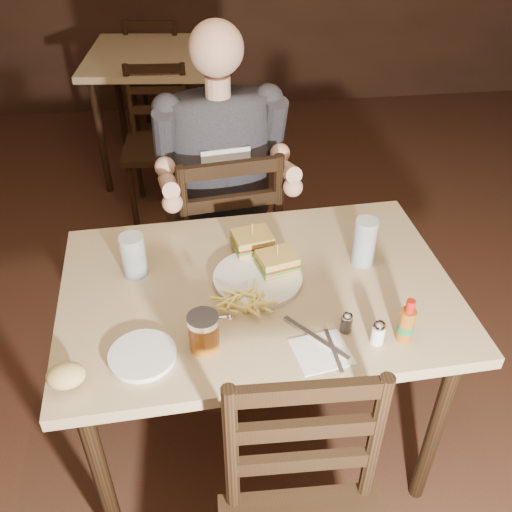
{
  "coord_description": "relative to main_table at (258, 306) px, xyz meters",
  "views": [
    {
      "loc": [
        -0.42,
        -1.03,
        1.91
      ],
      "look_at": [
        -0.25,
        0.32,
        0.85
      ],
      "focal_mm": 40.0,
      "sensor_mm": 36.0,
      "label": 1
    }
  ],
  "objects": [
    {
      "name": "room_shell",
      "position": [
        0.25,
        -0.27,
        0.71
      ],
      "size": [
        7.0,
        7.0,
        7.0
      ],
      "color": "black",
      "rests_on": "ground"
    },
    {
      "name": "main_table",
      "position": [
        0.0,
        0.0,
        0.0
      ],
      "size": [
        1.23,
        0.85,
        0.77
      ],
      "rotation": [
        0.0,
        0.0,
        0.05
      ],
      "color": "tan",
      "rests_on": "ground"
    },
    {
      "name": "bg_table",
      "position": [
        -0.36,
        2.23,
        -0.01
      ],
      "size": [
        0.88,
        0.88,
        0.77
      ],
      "rotation": [
        0.0,
        0.0,
        -0.11
      ],
      "color": "tan",
      "rests_on": "ground"
    },
    {
      "name": "chair_far",
      "position": [
        -0.06,
        0.66,
        -0.21
      ],
      "size": [
        0.5,
        0.53,
        0.95
      ],
      "primitive_type": null,
      "rotation": [
        0.0,
        0.0,
        3.26
      ],
      "color": "black",
      "rests_on": "ground"
    },
    {
      "name": "bg_chair_far",
      "position": [
        -0.36,
        2.78,
        -0.25
      ],
      "size": [
        0.46,
        0.49,
        0.87
      ],
      "primitive_type": null,
      "rotation": [
        0.0,
        0.0,
        2.99
      ],
      "color": "black",
      "rests_on": "ground"
    },
    {
      "name": "bg_chair_near",
      "position": [
        -0.36,
        1.68,
        -0.27
      ],
      "size": [
        0.41,
        0.45,
        0.83
      ],
      "primitive_type": null,
      "rotation": [
        0.0,
        0.0,
        -0.07
      ],
      "color": "black",
      "rests_on": "ground"
    },
    {
      "name": "diner",
      "position": [
        -0.06,
        0.62,
        0.25
      ],
      "size": [
        0.56,
        0.46,
        0.89
      ],
      "primitive_type": null,
      "rotation": [
        0.0,
        0.0,
        0.12
      ],
      "color": "#313136",
      "rests_on": "chair_far"
    },
    {
      "name": "dinner_plate",
      "position": [
        0.0,
        0.02,
        0.09
      ],
      "size": [
        0.28,
        0.28,
        0.02
      ],
      "primitive_type": "cylinder",
      "rotation": [
        0.0,
        0.0,
        0.05
      ],
      "color": "white",
      "rests_on": "main_table"
    },
    {
      "name": "sandwich_left",
      "position": [
        0.0,
        0.17,
        0.15
      ],
      "size": [
        0.14,
        0.12,
        0.1
      ],
      "primitive_type": null,
      "rotation": [
        0.0,
        0.0,
        0.19
      ],
      "color": "#D3B25A",
      "rests_on": "dinner_plate"
    },
    {
      "name": "sandwich_right",
      "position": [
        0.07,
        0.05,
        0.15
      ],
      "size": [
        0.13,
        0.12,
        0.1
      ],
      "primitive_type": null,
      "rotation": [
        0.0,
        0.0,
        0.24
      ],
      "color": "#D3B25A",
      "rests_on": "dinner_plate"
    },
    {
      "name": "fries_pile",
      "position": [
        -0.04,
        -0.09,
        0.12
      ],
      "size": [
        0.23,
        0.17,
        0.04
      ],
      "primitive_type": null,
      "rotation": [
        0.0,
        0.0,
        0.05
      ],
      "color": "#EBD75A",
      "rests_on": "dinner_plate"
    },
    {
      "name": "ketchup_dollop",
      "position": [
        0.1,
        0.09,
        0.1
      ],
      "size": [
        0.04,
        0.04,
        0.01
      ],
      "primitive_type": "ellipsoid",
      "rotation": [
        0.0,
        0.0,
        0.05
      ],
      "color": "maroon",
      "rests_on": "dinner_plate"
    },
    {
      "name": "glass_left",
      "position": [
        -0.37,
        0.11,
        0.15
      ],
      "size": [
        0.08,
        0.08,
        0.14
      ],
      "primitive_type": "cylinder",
      "rotation": [
        0.0,
        0.0,
        0.05
      ],
      "color": "silver",
      "rests_on": "main_table"
    },
    {
      "name": "glass_right",
      "position": [
        0.35,
        0.08,
        0.16
      ],
      "size": [
        0.07,
        0.07,
        0.16
      ],
      "primitive_type": "cylinder",
      "rotation": [
        0.0,
        0.0,
        0.05
      ],
      "color": "silver",
      "rests_on": "main_table"
    },
    {
      "name": "hot_sauce",
      "position": [
        0.37,
        -0.27,
        0.15
      ],
      "size": [
        0.05,
        0.05,
        0.14
      ],
      "primitive_type": null,
      "rotation": [
        0.0,
        0.0,
        0.05
      ],
      "color": "#924910",
      "rests_on": "main_table"
    },
    {
      "name": "salt_shaker",
      "position": [
        0.29,
        -0.27,
        0.12
      ],
      "size": [
        0.04,
        0.04,
        0.07
      ],
      "primitive_type": null,
      "rotation": [
        0.0,
        0.0,
        0.05
      ],
      "color": "white",
      "rests_on": "main_table"
    },
    {
      "name": "pepper_shaker",
      "position": [
        0.22,
        -0.22,
        0.11
      ],
      "size": [
        0.03,
        0.03,
        0.06
      ],
      "primitive_type": null,
      "rotation": [
        0.0,
        0.0,
        0.05
      ],
      "color": "#38332D",
      "rests_on": "main_table"
    },
    {
      "name": "syrup_dispenser",
      "position": [
        -0.17,
        -0.23,
        0.14
      ],
      "size": [
        0.09,
        0.09,
        0.11
      ],
      "primitive_type": null,
      "rotation": [
        0.0,
        0.0,
        0.05
      ],
      "color": "#924910",
      "rests_on": "main_table"
    },
    {
      "name": "napkin",
      "position": [
        0.14,
        -0.29,
        0.08
      ],
      "size": [
        0.17,
        0.16,
        0.0
      ],
      "primitive_type": "cube",
      "rotation": [
        0.0,
        0.0,
        0.17
      ],
      "color": "white",
      "rests_on": "main_table"
    },
    {
      "name": "knife",
      "position": [
        0.13,
        -0.24,
        0.09
      ],
      "size": [
        0.15,
        0.19,
        0.01
      ],
      "primitive_type": "cube",
      "rotation": [
        0.0,
        0.0,
        0.68
      ],
      "color": "silver",
      "rests_on": "napkin"
    },
    {
      "name": "fork",
      "position": [
        0.17,
        -0.29,
        0.09
      ],
      "size": [
        0.02,
        0.16,
        0.0
      ],
      "primitive_type": "cube",
      "rotation": [
        0.0,
        0.0,
        0.05
      ],
      "color": "silver",
      "rests_on": "napkin"
    },
    {
      "name": "side_plate",
      "position": [
        -0.34,
        -0.25,
        0.09
      ],
      "size": [
        0.18,
        0.18,
        0.01
      ],
      "primitive_type": "cylinder",
      "rotation": [
        0.0,
        0.0,
        0.05
      ],
      "color": "white",
      "rests_on": "main_table"
    },
    {
      "name": "bread_roll",
      "position": [
        -0.52,
        -0.32,
        0.12
      ],
      "size": [
        0.1,
        0.08,
        0.06
      ],
      "primitive_type": "ellipsoid",
      "rotation": [
        0.0,
        0.0,
        0.05
      ],
      "color": "tan",
      "rests_on": "side_plate"
    }
  ]
}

